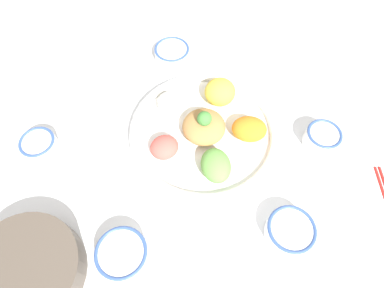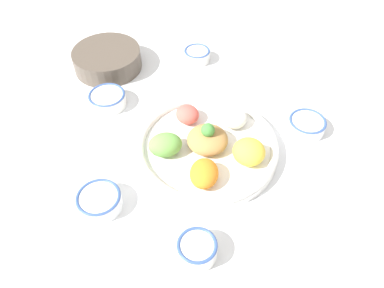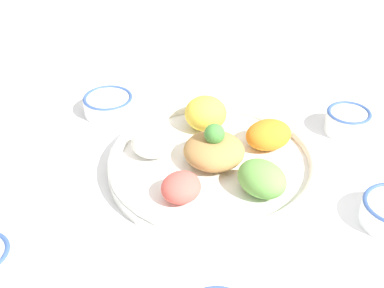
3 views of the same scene
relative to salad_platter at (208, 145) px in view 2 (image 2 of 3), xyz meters
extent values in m
plane|color=white|center=(-0.04, 0.00, -0.03)|extent=(2.40, 2.40, 0.00)
cylinder|color=white|center=(0.00, 0.00, -0.02)|extent=(0.36, 0.36, 0.02)
torus|color=white|center=(0.00, 0.00, 0.00)|extent=(0.36, 0.36, 0.02)
ellipsoid|color=yellow|center=(0.03, 0.10, 0.03)|extent=(0.10, 0.10, 0.06)
ellipsoid|color=white|center=(-0.09, 0.06, 0.02)|extent=(0.10, 0.09, 0.04)
ellipsoid|color=#E55B51|center=(-0.09, -0.06, 0.02)|extent=(0.09, 0.09, 0.04)
ellipsoid|color=#6BAD4C|center=(0.03, -0.10, 0.02)|extent=(0.09, 0.10, 0.05)
ellipsoid|color=orange|center=(0.10, 0.00, 0.02)|extent=(0.08, 0.07, 0.05)
ellipsoid|color=#AD7F47|center=(0.00, 0.00, 0.02)|extent=(0.10, 0.10, 0.05)
sphere|color=#478E3D|center=(0.00, 0.00, 0.05)|extent=(0.03, 0.03, 0.03)
cylinder|color=white|center=(-0.10, 0.26, -0.01)|extent=(0.10, 0.10, 0.03)
torus|color=#38569E|center=(-0.10, 0.26, 0.01)|extent=(0.10, 0.10, 0.01)
cylinder|color=maroon|center=(-0.10, 0.26, 0.01)|extent=(0.08, 0.08, 0.00)
cylinder|color=white|center=(0.28, -0.01, 0.00)|extent=(0.08, 0.08, 0.04)
torus|color=#38569E|center=(0.28, -0.01, 0.02)|extent=(0.08, 0.08, 0.01)
cylinder|color=white|center=(0.28, -0.01, 0.01)|extent=(0.07, 0.07, 0.00)
cylinder|color=white|center=(0.19, -0.23, -0.01)|extent=(0.10, 0.10, 0.04)
torus|color=#38569E|center=(0.19, -0.23, 0.01)|extent=(0.10, 0.10, 0.01)
cylinder|color=white|center=(0.19, -0.23, 0.01)|extent=(0.08, 0.08, 0.00)
cylinder|color=white|center=(-0.15, -0.30, -0.01)|extent=(0.11, 0.11, 0.04)
torus|color=#38569E|center=(-0.15, -0.30, 0.01)|extent=(0.11, 0.11, 0.01)
cylinder|color=#DBB251|center=(-0.15, -0.30, 0.01)|extent=(0.09, 0.09, 0.00)
cylinder|color=white|center=(-0.39, -0.06, -0.01)|extent=(0.08, 0.08, 0.04)
torus|color=#38569E|center=(-0.39, -0.06, 0.01)|extent=(0.08, 0.08, 0.01)
cylinder|color=white|center=(-0.39, -0.06, 0.01)|extent=(0.07, 0.07, 0.00)
cylinder|color=#51473D|center=(-0.33, -0.34, 0.01)|extent=(0.21, 0.21, 0.06)
ellipsoid|color=tan|center=(-0.33, -0.34, 0.03)|extent=(0.18, 0.18, 0.02)
cube|color=silver|center=(-0.29, 0.10, -0.02)|extent=(0.04, 0.09, 0.01)
ellipsoid|color=silver|center=(-0.27, 0.16, -0.02)|extent=(0.05, 0.05, 0.01)
camera|label=1|loc=(-0.01, -0.42, 0.66)|focal=30.00mm
camera|label=2|loc=(0.63, 0.02, 0.71)|focal=35.00mm
camera|label=3|loc=(-0.35, -0.64, 0.55)|focal=50.00mm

